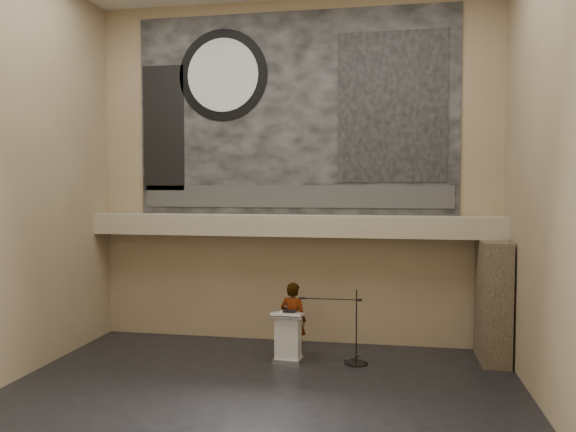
# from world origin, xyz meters

# --- Properties ---
(floor) EXTENTS (10.00, 10.00, 0.00)m
(floor) POSITION_xyz_m (0.00, 0.00, 0.00)
(floor) COLOR black
(floor) RESTS_ON ground
(wall_back) EXTENTS (10.00, 0.02, 8.50)m
(wall_back) POSITION_xyz_m (0.00, 4.00, 4.25)
(wall_back) COLOR #8E765A
(wall_back) RESTS_ON floor
(wall_front) EXTENTS (10.00, 0.02, 8.50)m
(wall_front) POSITION_xyz_m (0.00, -4.00, 4.25)
(wall_front) COLOR #8E765A
(wall_front) RESTS_ON floor
(wall_left) EXTENTS (0.02, 8.00, 8.50)m
(wall_left) POSITION_xyz_m (-5.00, 0.00, 4.25)
(wall_left) COLOR #8E765A
(wall_left) RESTS_ON floor
(wall_right) EXTENTS (0.02, 8.00, 8.50)m
(wall_right) POSITION_xyz_m (5.00, 0.00, 4.25)
(wall_right) COLOR #8E765A
(wall_right) RESTS_ON floor
(soffit) EXTENTS (10.00, 0.80, 0.50)m
(soffit) POSITION_xyz_m (0.00, 3.60, 2.95)
(soffit) COLOR tan
(soffit) RESTS_ON wall_back
(sprinkler_left) EXTENTS (0.04, 0.04, 0.06)m
(sprinkler_left) POSITION_xyz_m (-1.60, 3.55, 2.67)
(sprinkler_left) COLOR #B2893D
(sprinkler_left) RESTS_ON soffit
(sprinkler_right) EXTENTS (0.04, 0.04, 0.06)m
(sprinkler_right) POSITION_xyz_m (1.90, 3.55, 2.67)
(sprinkler_right) COLOR #B2893D
(sprinkler_right) RESTS_ON soffit
(banner) EXTENTS (8.00, 0.05, 5.00)m
(banner) POSITION_xyz_m (0.00, 3.97, 5.70)
(banner) COLOR black
(banner) RESTS_ON wall_back
(banner_text_strip) EXTENTS (7.76, 0.02, 0.55)m
(banner_text_strip) POSITION_xyz_m (0.00, 3.93, 3.65)
(banner_text_strip) COLOR #313131
(banner_text_strip) RESTS_ON banner
(banner_clock_rim) EXTENTS (2.30, 0.02, 2.30)m
(banner_clock_rim) POSITION_xyz_m (-1.80, 3.93, 6.70)
(banner_clock_rim) COLOR black
(banner_clock_rim) RESTS_ON banner
(banner_clock_face) EXTENTS (1.84, 0.02, 1.84)m
(banner_clock_face) POSITION_xyz_m (-1.80, 3.91, 6.70)
(banner_clock_face) COLOR silver
(banner_clock_face) RESTS_ON banner
(banner_building_print) EXTENTS (2.60, 0.02, 3.60)m
(banner_building_print) POSITION_xyz_m (2.40, 3.93, 5.80)
(banner_building_print) COLOR black
(banner_building_print) RESTS_ON banner
(banner_brick_print) EXTENTS (1.10, 0.02, 3.20)m
(banner_brick_print) POSITION_xyz_m (-3.40, 3.93, 5.40)
(banner_brick_print) COLOR black
(banner_brick_print) RESTS_ON banner
(stone_pier) EXTENTS (0.60, 1.40, 2.70)m
(stone_pier) POSITION_xyz_m (4.65, 3.15, 1.35)
(stone_pier) COLOR #403527
(stone_pier) RESTS_ON floor
(lectern) EXTENTS (0.72, 0.54, 1.13)m
(lectern) POSITION_xyz_m (0.17, 2.30, 0.55)
(lectern) COLOR silver
(lectern) RESTS_ON floor
(binder) EXTENTS (0.28, 0.23, 0.04)m
(binder) POSITION_xyz_m (0.19, 2.33, 1.12)
(binder) COLOR black
(binder) RESTS_ON lectern
(papers) EXTENTS (0.26, 0.31, 0.00)m
(papers) POSITION_xyz_m (0.07, 2.31, 1.10)
(papers) COLOR white
(papers) RESTS_ON lectern
(speaker_person) EXTENTS (0.71, 0.56, 1.72)m
(speaker_person) POSITION_xyz_m (0.22, 2.62, 0.86)
(speaker_person) COLOR white
(speaker_person) RESTS_ON floor
(mic_stand) EXTENTS (1.52, 0.52, 1.64)m
(mic_stand) POSITION_xyz_m (1.63, 2.40, 0.24)
(mic_stand) COLOR black
(mic_stand) RESTS_ON floor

